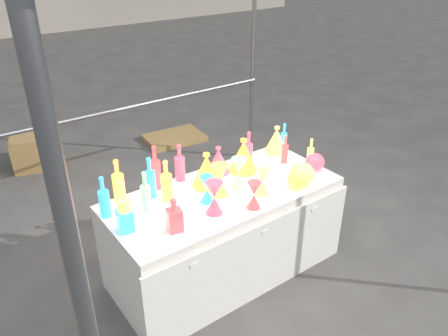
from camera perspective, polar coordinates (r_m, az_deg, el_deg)
ground at (r=3.75m, az=0.00°, el=-12.91°), size 80.00×80.00×0.00m
display_table at (r=3.51m, az=0.09°, el=-8.38°), size 1.84×0.83×0.75m
cardboard_box_closed at (r=5.65m, az=-23.18°, el=2.05°), size 0.64×0.54×0.40m
cardboard_box_flat at (r=5.99m, az=-6.49°, el=3.95°), size 0.81×0.61×0.07m
bottle_0 at (r=3.21m, az=-13.68°, el=-1.55°), size 0.11×0.11×0.33m
bottle_1 at (r=3.06m, az=-15.43°, el=-3.62°), size 0.10×0.10×0.31m
bottle_2 at (r=3.31m, az=-8.97°, el=0.12°), size 0.10×0.10×0.36m
bottle_3 at (r=3.41m, az=-5.81°, el=0.77°), size 0.09×0.09×0.31m
bottle_4 at (r=2.86m, az=-12.89°, el=-4.94°), size 0.09×0.09×0.37m
bottle_5 at (r=3.05m, az=-10.22°, el=-3.06°), size 0.07×0.07×0.32m
bottle_6 at (r=3.16m, az=-7.53°, el=-1.58°), size 0.10×0.10×0.32m
bottle_7 at (r=3.21m, az=-9.63°, el=-1.20°), size 0.09×0.09×0.33m
decanter_1 at (r=2.85m, az=-6.52°, el=-6.06°), size 0.11×0.11×0.24m
decanter_2 at (r=2.90m, az=-12.87°, el=-5.99°), size 0.11×0.11×0.25m
hourglass_0 at (r=3.07m, az=3.96°, el=-3.54°), size 0.12×0.12×0.21m
hourglass_1 at (r=3.00m, az=-1.27°, el=-3.90°), size 0.13×0.13×0.25m
hourglass_2 at (r=3.24m, az=5.06°, el=-1.85°), size 0.13×0.13×0.21m
hourglass_3 at (r=3.31m, az=1.95°, el=-0.65°), size 0.15×0.15×0.24m
hourglass_4 at (r=3.20m, az=-0.52°, el=-1.59°), size 0.16×0.16×0.25m
hourglass_5 at (r=3.14m, az=-2.24°, el=-2.76°), size 0.13×0.13×0.21m
globe_0 at (r=3.38m, az=9.65°, el=-1.51°), size 0.21×0.21×0.13m
globe_1 at (r=3.42m, az=10.12°, el=-0.93°), size 0.23×0.23×0.16m
globe_3 at (r=3.66m, az=11.75°, el=0.66°), size 0.20×0.20×0.13m
lampshade_0 at (r=3.32m, az=-2.28°, el=-0.22°), size 0.29×0.29×0.27m
lampshade_1 at (r=3.54m, az=2.55°, el=1.71°), size 0.24×0.24×0.28m
lampshade_2 at (r=3.52m, az=-0.74°, el=1.09°), size 0.24×0.24×0.23m
lampshade_3 at (r=3.89m, az=6.87°, el=3.73°), size 0.27×0.27×0.24m
bottle_8 at (r=3.93m, az=7.83°, el=4.06°), size 0.07×0.07×0.26m
bottle_9 at (r=3.71m, az=7.96°, el=2.48°), size 0.07×0.07×0.25m
bottle_10 at (r=3.61m, az=3.22°, el=2.51°), size 0.09×0.09×0.31m
bottle_11 at (r=3.71m, az=11.24°, el=2.10°), size 0.06×0.06×0.24m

